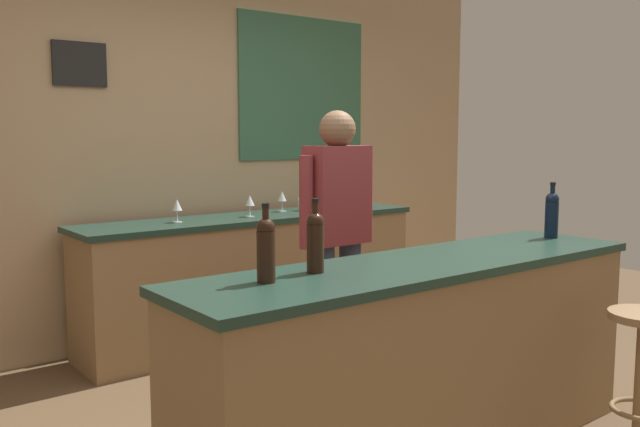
{
  "coord_description": "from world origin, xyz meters",
  "views": [
    {
      "loc": [
        -2.2,
        -2.48,
        1.49
      ],
      "look_at": [
        0.07,
        0.45,
        1.05
      ],
      "focal_mm": 38.05,
      "sensor_mm": 36.0,
      "label": 1
    }
  ],
  "objects_px": {
    "wine_bottle_c": "(552,213)",
    "wine_glass_a": "(177,206)",
    "bartender": "(337,230)",
    "wine_glass_b": "(250,201)",
    "wine_glass_d": "(350,195)",
    "wine_bottle_a": "(266,247)",
    "wine_bottle_b": "(315,240)",
    "wine_glass_c": "(282,197)",
    "coffee_mug": "(304,204)"
  },
  "relations": [
    {
      "from": "wine_bottle_c",
      "to": "wine_glass_a",
      "type": "xyz_separation_m",
      "value": [
        -1.26,
        2.0,
        -0.05
      ]
    },
    {
      "from": "bartender",
      "to": "wine_glass_b",
      "type": "xyz_separation_m",
      "value": [
        0.09,
        1.09,
        0.07
      ]
    },
    {
      "from": "wine_glass_b",
      "to": "wine_glass_d",
      "type": "height_order",
      "value": "same"
    },
    {
      "from": "bartender",
      "to": "wine_glass_b",
      "type": "bearing_deg",
      "value": 85.22
    },
    {
      "from": "wine_bottle_a",
      "to": "wine_bottle_b",
      "type": "bearing_deg",
      "value": 7.36
    },
    {
      "from": "wine_bottle_b",
      "to": "wine_glass_c",
      "type": "height_order",
      "value": "wine_bottle_b"
    },
    {
      "from": "wine_bottle_a",
      "to": "wine_glass_c",
      "type": "distance_m",
      "value": 2.56
    },
    {
      "from": "bartender",
      "to": "wine_glass_d",
      "type": "relative_size",
      "value": 10.45
    },
    {
      "from": "wine_glass_b",
      "to": "bartender",
      "type": "bearing_deg",
      "value": -94.78
    },
    {
      "from": "wine_glass_b",
      "to": "wine_bottle_a",
      "type": "bearing_deg",
      "value": -120.31
    },
    {
      "from": "wine_glass_a",
      "to": "wine_bottle_a",
      "type": "bearing_deg",
      "value": -106.63
    },
    {
      "from": "bartender",
      "to": "wine_bottle_b",
      "type": "distance_m",
      "value": 1.14
    },
    {
      "from": "wine_glass_b",
      "to": "coffee_mug",
      "type": "height_order",
      "value": "wine_glass_b"
    },
    {
      "from": "wine_bottle_a",
      "to": "wine_bottle_c",
      "type": "xyz_separation_m",
      "value": [
        1.85,
        -0.02,
        0.0
      ]
    },
    {
      "from": "wine_bottle_c",
      "to": "wine_glass_a",
      "type": "bearing_deg",
      "value": 122.28
    },
    {
      "from": "coffee_mug",
      "to": "wine_glass_d",
      "type": "bearing_deg",
      "value": -18.01
    },
    {
      "from": "wine_glass_b",
      "to": "wine_glass_c",
      "type": "bearing_deg",
      "value": 19.53
    },
    {
      "from": "wine_glass_b",
      "to": "coffee_mug",
      "type": "distance_m",
      "value": 0.55
    },
    {
      "from": "wine_glass_a",
      "to": "wine_glass_c",
      "type": "distance_m",
      "value": 0.92
    },
    {
      "from": "wine_bottle_a",
      "to": "wine_glass_a",
      "type": "xyz_separation_m",
      "value": [
        0.59,
        1.98,
        -0.05
      ]
    },
    {
      "from": "wine_glass_c",
      "to": "wine_bottle_a",
      "type": "bearing_deg",
      "value": -125.94
    },
    {
      "from": "wine_glass_d",
      "to": "wine_glass_b",
      "type": "bearing_deg",
      "value": 178.23
    },
    {
      "from": "wine_bottle_b",
      "to": "wine_glass_d",
      "type": "height_order",
      "value": "wine_bottle_b"
    },
    {
      "from": "wine_glass_b",
      "to": "wine_glass_c",
      "type": "distance_m",
      "value": 0.39
    },
    {
      "from": "wine_glass_d",
      "to": "bartender",
      "type": "bearing_deg",
      "value": -133.33
    },
    {
      "from": "wine_bottle_b",
      "to": "wine_bottle_a",
      "type": "bearing_deg",
      "value": -172.64
    },
    {
      "from": "wine_bottle_c",
      "to": "wine_glass_b",
      "type": "height_order",
      "value": "wine_bottle_c"
    },
    {
      "from": "wine_bottle_a",
      "to": "wine_glass_b",
      "type": "relative_size",
      "value": 1.97
    },
    {
      "from": "wine_bottle_a",
      "to": "wine_glass_c",
      "type": "xyz_separation_m",
      "value": [
        1.5,
        2.08,
        -0.05
      ]
    },
    {
      "from": "wine_glass_b",
      "to": "wine_bottle_b",
      "type": "bearing_deg",
      "value": -114.56
    },
    {
      "from": "wine_glass_a",
      "to": "wine_glass_c",
      "type": "xyz_separation_m",
      "value": [
        0.91,
        0.1,
        0.0
      ]
    },
    {
      "from": "coffee_mug",
      "to": "wine_bottle_c",
      "type": "bearing_deg",
      "value": -85.25
    },
    {
      "from": "wine_bottle_b",
      "to": "wine_glass_b",
      "type": "distance_m",
      "value": 2.1
    },
    {
      "from": "wine_glass_b",
      "to": "wine_glass_d",
      "type": "bearing_deg",
      "value": -1.77
    },
    {
      "from": "wine_glass_c",
      "to": "coffee_mug",
      "type": "relative_size",
      "value": 1.24
    },
    {
      "from": "bartender",
      "to": "coffee_mug",
      "type": "xyz_separation_m",
      "value": [
        0.63,
        1.19,
        0.01
      ]
    },
    {
      "from": "wine_bottle_b",
      "to": "wine_bottle_c",
      "type": "distance_m",
      "value": 1.59
    },
    {
      "from": "wine_bottle_a",
      "to": "coffee_mug",
      "type": "bearing_deg",
      "value": 50.49
    },
    {
      "from": "wine_bottle_c",
      "to": "wine_glass_b",
      "type": "bearing_deg",
      "value": 110.0
    },
    {
      "from": "wine_bottle_a",
      "to": "coffee_mug",
      "type": "relative_size",
      "value": 2.45
    },
    {
      "from": "wine_bottle_a",
      "to": "wine_glass_d",
      "type": "relative_size",
      "value": 1.97
    },
    {
      "from": "wine_bottle_b",
      "to": "wine_bottle_c",
      "type": "bearing_deg",
      "value": -1.82
    },
    {
      "from": "wine_glass_d",
      "to": "coffee_mug",
      "type": "relative_size",
      "value": 1.24
    },
    {
      "from": "wine_glass_a",
      "to": "wine_glass_b",
      "type": "height_order",
      "value": "same"
    },
    {
      "from": "coffee_mug",
      "to": "wine_glass_c",
      "type": "bearing_deg",
      "value": 167.67
    },
    {
      "from": "wine_glass_c",
      "to": "wine_glass_d",
      "type": "distance_m",
      "value": 0.57
    },
    {
      "from": "bartender",
      "to": "wine_glass_d",
      "type": "height_order",
      "value": "bartender"
    },
    {
      "from": "wine_glass_b",
      "to": "wine_glass_d",
      "type": "distance_m",
      "value": 0.91
    },
    {
      "from": "wine_bottle_c",
      "to": "wine_bottle_a",
      "type": "bearing_deg",
      "value": 179.49
    },
    {
      "from": "wine_bottle_a",
      "to": "bartender",
      "type": "bearing_deg",
      "value": 39.18
    }
  ]
}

